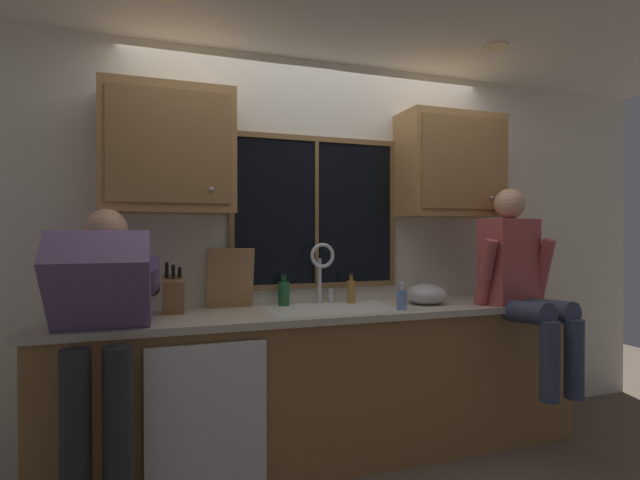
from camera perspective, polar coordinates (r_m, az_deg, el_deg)
The scene contains 23 objects.
back_wall at distance 3.25m, azimuth -0.69°, elevation -1.12°, with size 5.64×0.12×2.55m, color silver.
ceiling_downlight_right at distance 3.35m, azimuth 20.52°, elevation 21.05°, with size 0.14×0.14×0.01m, color #FFEAB2.
window_glass at distance 3.18m, azimuth -0.48°, elevation 3.34°, with size 1.10×0.02×0.95m, color black.
window_frame_top at distance 3.23m, azimuth -0.42°, elevation 12.10°, with size 1.17×0.02×0.04m, color brown.
window_frame_bottom at distance 3.19m, azimuth -0.42°, elevation -5.52°, with size 1.17×0.02×0.04m, color brown.
window_frame_left at distance 3.04m, azimuth -10.63°, elevation 3.45°, with size 0.04×0.02×0.95m, color brown.
window_frame_right at distance 3.40m, azimuth 8.71°, elevation 3.17°, with size 0.04×0.02×0.95m, color brown.
window_mullion_center at distance 3.17m, azimuth -0.41°, elevation 3.35°, with size 0.02×0.02×0.95m, color brown.
lower_cabinet_run at distance 3.06m, azimuth 1.45°, elevation -17.12°, with size 3.24×0.58×0.88m, color olive.
countertop at distance 2.94m, azimuth 1.59°, elevation -8.67°, with size 3.30×0.62×0.04m, color beige.
dishwasher_front at distance 2.60m, azimuth -13.43°, elevation -20.08°, with size 0.60×0.02×0.74m, color white.
upper_cabinet_left at distance 2.90m, azimuth -17.72°, elevation 10.24°, with size 0.73×0.36×0.72m.
upper_cabinet_right at distance 3.49m, azimuth 15.45°, elevation 8.61°, with size 0.73×0.36×0.72m.
sink at distance 2.96m, azimuth 1.34°, elevation -10.14°, with size 0.80×0.46×0.21m.
faucet at distance 3.08m, azimuth 0.31°, elevation -3.11°, with size 0.18×0.09×0.40m.
person_standing at distance 2.49m, azimuth -24.93°, elevation -9.42°, with size 0.53×0.71×1.51m.
person_sitting_on_counter at distance 3.31m, azimuth 23.01°, elevation -4.11°, with size 0.54×0.64×1.26m.
knife_block at distance 2.85m, azimuth -17.32°, elevation -6.37°, with size 0.12×0.18×0.32m.
cutting_board at distance 2.98m, azimuth -10.76°, elevation -4.58°, with size 0.29×0.02×0.38m, color #997047.
mixing_bowl at distance 3.21m, azimuth 12.70°, elevation -6.43°, with size 0.27×0.27×0.14m, color #B7B7BC.
soap_dispenser at distance 2.91m, azimuth 9.85°, elevation -7.07°, with size 0.06×0.07×0.17m.
bottle_green_glass at distance 3.04m, azimuth -4.39°, elevation -6.36°, with size 0.07×0.07×0.21m.
bottle_tall_clear at distance 3.16m, azimuth 3.79°, elevation -6.15°, with size 0.06×0.06×0.20m.
Camera 1 is at (-1.02, -3.03, 1.38)m, focal length 26.51 mm.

